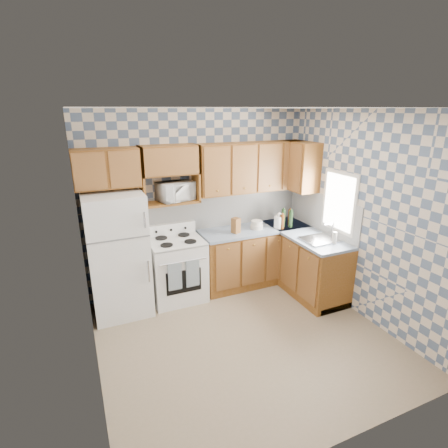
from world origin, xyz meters
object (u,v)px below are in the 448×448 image
Objects in this scene: refrigerator at (118,255)px; microwave at (175,191)px; electric_kettle at (279,222)px; stove_body at (177,270)px.

refrigerator is 3.46× the size of microwave.
refrigerator is 8.76× the size of electric_kettle.
microwave reaches higher than electric_kettle.
microwave is (0.88, 0.21, 0.74)m from refrigerator.
microwave is at bearing 168.71° from electric_kettle.
refrigerator is at bearing 176.35° from microwave.
refrigerator is 2.44m from electric_kettle.
microwave is 2.53× the size of electric_kettle.
electric_kettle reaches higher than stove_body.
electric_kettle is at bearing -4.51° from stove_body.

